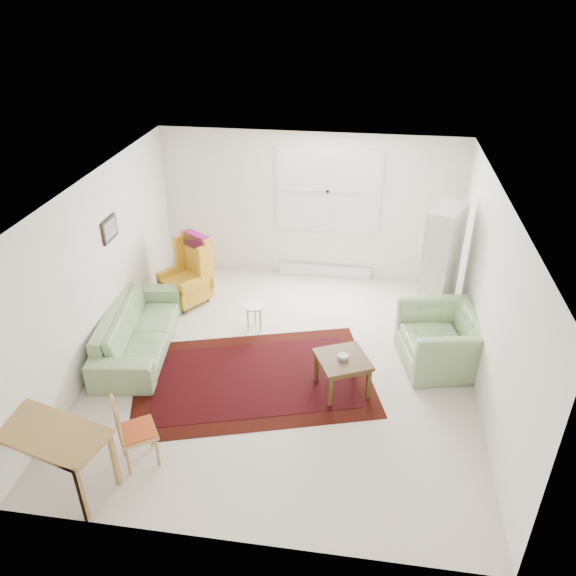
# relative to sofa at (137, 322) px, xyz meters

# --- Properties ---
(room) EXTENTS (5.04, 5.54, 2.51)m
(room) POSITION_rel_sofa_xyz_m (2.12, 0.09, 0.82)
(room) COLOR beige
(room) RESTS_ON ground
(rug) EXTENTS (3.52, 2.78, 0.03)m
(rug) POSITION_rel_sofa_xyz_m (1.73, -0.46, -0.42)
(rug) COLOR black
(rug) RESTS_ON ground
(sofa) EXTENTS (1.12, 2.25, 0.87)m
(sofa) POSITION_rel_sofa_xyz_m (0.00, 0.00, 0.00)
(sofa) COLOR #7E9D69
(sofa) RESTS_ON ground
(armchair) EXTENTS (1.24, 1.35, 0.90)m
(armchair) POSITION_rel_sofa_xyz_m (4.18, 0.27, 0.01)
(armchair) COLOR #7E9D69
(armchair) RESTS_ON ground
(wingback_chair) EXTENTS (0.91, 0.93, 1.12)m
(wingback_chair) POSITION_rel_sofa_xyz_m (0.27, 1.30, 0.13)
(wingback_chair) COLOR gold
(wingback_chair) RESTS_ON ground
(coffee_table) EXTENTS (0.81, 0.81, 0.50)m
(coffee_table) POSITION_rel_sofa_xyz_m (2.90, -0.50, -0.19)
(coffee_table) COLOR #452F15
(coffee_table) RESTS_ON ground
(stool) EXTENTS (0.40, 0.40, 0.41)m
(stool) POSITION_rel_sofa_xyz_m (1.51, 0.72, -0.23)
(stool) COLOR white
(stool) RESTS_ON ground
(cabinet) EXTENTS (0.65, 0.82, 1.83)m
(cabinet) POSITION_rel_sofa_xyz_m (4.20, 1.41, 0.48)
(cabinet) COLOR silver
(cabinet) RESTS_ON ground
(desk) EXTENTS (1.28, 0.87, 0.74)m
(desk) POSITION_rel_sofa_xyz_m (0.11, -2.47, -0.07)
(desk) COLOR #A37F41
(desk) RESTS_ON ground
(desk_chair) EXTENTS (0.53, 0.53, 0.88)m
(desk_chair) POSITION_rel_sofa_xyz_m (0.80, -2.03, 0.00)
(desk_chair) COLOR #A37F41
(desk_chair) RESTS_ON ground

